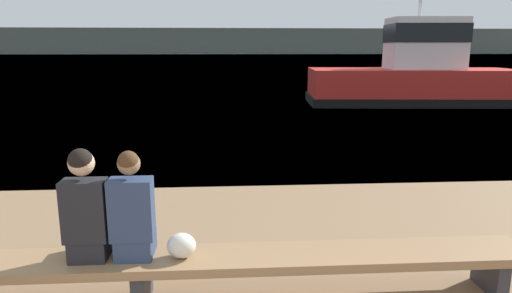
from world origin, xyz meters
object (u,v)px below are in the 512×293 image
object	(u,v)px
person_right	(132,212)
shopping_bag	(181,246)
bench_main	(141,265)
person_left	(86,210)
tugboat_red	(415,77)

from	to	relation	value
person_right	shopping_bag	size ratio (longest dim) A/B	3.84
person_right	shopping_bag	distance (m)	0.52
bench_main	shopping_bag	size ratio (longest dim) A/B	27.75
bench_main	person_left	distance (m)	0.70
person_left	shopping_bag	world-z (taller)	person_left
person_left	shopping_bag	xyz separation A→B (m)	(0.81, -0.02, -0.35)
person_right	shopping_bag	bearing A→B (deg)	-3.48
person_left	person_right	world-z (taller)	person_left
bench_main	person_right	world-z (taller)	person_right
person_left	shopping_bag	size ratio (longest dim) A/B	3.94
person_right	bench_main	bearing A→B (deg)	-4.67
bench_main	shopping_bag	bearing A→B (deg)	-3.32
shopping_bag	tugboat_red	xyz separation A→B (m)	(8.17, 14.55, 0.53)
bench_main	person_left	bearing A→B (deg)	179.78
shopping_bag	tugboat_red	size ratio (longest dim) A/B	0.03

